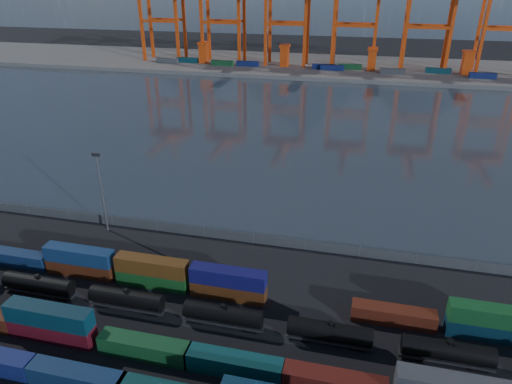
# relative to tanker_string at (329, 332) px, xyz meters

# --- Properties ---
(ground) EXTENTS (700.00, 700.00, 0.00)m
(ground) POSITION_rel_tanker_string_xyz_m (-16.54, -4.93, -1.88)
(ground) COLOR black
(ground) RESTS_ON ground
(harbor_water) EXTENTS (700.00, 700.00, 0.00)m
(harbor_water) POSITION_rel_tanker_string_xyz_m (-16.54, 100.07, -1.87)
(harbor_water) COLOR #2C353F
(harbor_water) RESTS_ON ground
(far_quay) EXTENTS (700.00, 70.00, 2.00)m
(far_quay) POSITION_rel_tanker_string_xyz_m (-16.54, 205.07, -0.88)
(far_quay) COLOR #514F4C
(far_quay) RESTS_ON ground
(container_row_south) EXTENTS (128.55, 2.60, 5.54)m
(container_row_south) POSITION_rel_tanker_string_xyz_m (-25.56, -14.91, 0.20)
(container_row_south) COLOR #494D4F
(container_row_south) RESTS_ON ground
(container_row_mid) EXTENTS (141.24, 2.61, 5.55)m
(container_row_mid) POSITION_rel_tanker_string_xyz_m (-11.87, -8.22, -0.06)
(container_row_mid) COLOR #424547
(container_row_mid) RESTS_ON ground
(container_row_north) EXTENTS (128.31, 2.48, 5.29)m
(container_row_north) POSITION_rel_tanker_string_xyz_m (-2.96, 6.35, 0.26)
(container_row_north) COLOR navy
(container_row_north) RESTS_ON ground
(tanker_string) EXTENTS (136.18, 2.62, 3.75)m
(tanker_string) POSITION_rel_tanker_string_xyz_m (0.00, 0.00, 0.00)
(tanker_string) COLOR black
(tanker_string) RESTS_ON ground
(waterfront_fence) EXTENTS (160.12, 0.12, 2.20)m
(waterfront_fence) POSITION_rel_tanker_string_xyz_m (-16.54, 23.07, -0.88)
(waterfront_fence) COLOR #595B5E
(waterfront_fence) RESTS_ON ground
(yard_light_mast) EXTENTS (1.60, 0.40, 16.60)m
(yard_light_mast) POSITION_rel_tanker_string_xyz_m (-46.54, 21.07, 7.42)
(yard_light_mast) COLOR slate
(yard_light_mast) RESTS_ON ground
(quay_containers) EXTENTS (172.58, 10.99, 2.60)m
(quay_containers) POSITION_rel_tanker_string_xyz_m (-27.53, 190.53, 1.42)
(quay_containers) COLOR navy
(quay_containers) RESTS_ON far_quay
(straddle_carriers) EXTENTS (140.00, 7.00, 11.10)m
(straddle_carriers) POSITION_rel_tanker_string_xyz_m (-19.04, 195.07, 5.94)
(straddle_carriers) COLOR #E84710
(straddle_carriers) RESTS_ON far_quay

